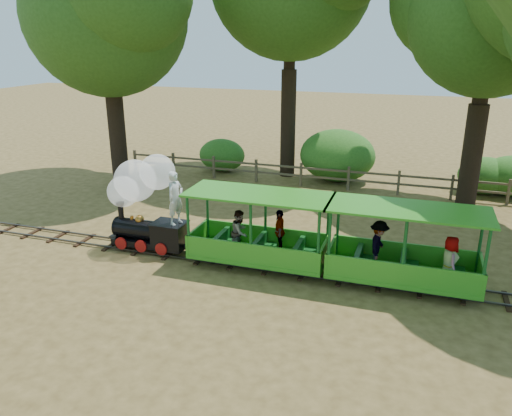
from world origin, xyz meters
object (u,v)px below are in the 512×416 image
(locomotive, at_px, (143,196))
(fence, at_px, (324,175))
(carriage_front, at_px, (258,238))
(carriage_rear, at_px, (403,257))

(locomotive, xyz_separation_m, fence, (3.84, 7.93, -1.10))
(carriage_front, distance_m, carriage_rear, 3.83)
(carriage_front, bearing_deg, locomotive, 179.04)
(carriage_front, distance_m, fence, 8.00)
(carriage_front, relative_size, fence, 0.22)
(locomotive, relative_size, carriage_front, 0.77)
(locomotive, distance_m, carriage_front, 3.63)
(locomotive, relative_size, fence, 0.17)
(carriage_front, bearing_deg, carriage_rear, -0.48)
(carriage_front, xyz_separation_m, carriage_rear, (3.83, -0.03, 0.02))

